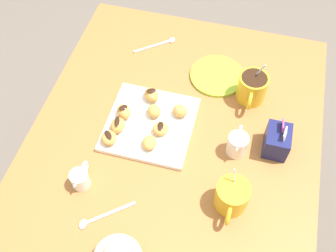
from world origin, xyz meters
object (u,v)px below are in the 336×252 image
(beignet_3, at_px, (124,112))
(beignet_6, at_px, (154,111))
(sugar_caddy, at_px, (277,141))
(coffee_mug_mustard_right, at_px, (232,196))
(dining_table, at_px, (175,151))
(beignet_0, at_px, (149,143))
(beignet_1, at_px, (161,129))
(coffee_mug_mustard_left, at_px, (252,88))
(cream_pitcher_white, at_px, (237,143))
(beignet_7, at_px, (181,111))
(pastry_plate_square, at_px, (150,125))
(chocolate_sauce_pitcher, at_px, (80,178))
(beignet_4, at_px, (109,138))
(saucer_lime_left, at_px, (217,76))
(beignet_5, at_px, (151,95))
(beignet_2, at_px, (118,125))

(beignet_3, height_order, beignet_6, beignet_3)
(sugar_caddy, bearing_deg, coffee_mug_mustard_right, -25.26)
(dining_table, distance_m, beignet_0, 0.18)
(sugar_caddy, bearing_deg, beignet_1, -83.40)
(beignet_3, distance_m, beignet_6, 0.09)
(coffee_mug_mustard_left, height_order, cream_pitcher_white, coffee_mug_mustard_left)
(coffee_mug_mustard_right, relative_size, beignet_7, 2.87)
(pastry_plate_square, bearing_deg, beignet_0, 15.83)
(chocolate_sauce_pitcher, xyz_separation_m, beignet_4, (-0.15, 0.03, 0.00))
(dining_table, bearing_deg, sugar_caddy, 93.00)
(sugar_caddy, relative_size, beignet_0, 2.11)
(beignet_0, xyz_separation_m, beignet_4, (0.02, -0.12, 0.00))
(cream_pitcher_white, relative_size, beignet_7, 2.24)
(dining_table, distance_m, sugar_caddy, 0.34)
(coffee_mug_mustard_right, xyz_separation_m, beignet_7, (-0.25, -0.20, -0.01))
(pastry_plate_square, xyz_separation_m, coffee_mug_mustard_right, (0.19, 0.28, 0.04))
(dining_table, relative_size, beignet_3, 19.38)
(saucer_lime_left, relative_size, beignet_5, 3.36)
(beignet_7, bearing_deg, beignet_1, -29.89)
(dining_table, bearing_deg, beignet_5, -131.50)
(saucer_lime_left, distance_m, beignet_2, 0.39)
(cream_pitcher_white, bearing_deg, beignet_1, -89.53)
(dining_table, relative_size, pastry_plate_square, 3.90)
(sugar_caddy, bearing_deg, beignet_0, -75.12)
(beignet_1, distance_m, beignet_7, 0.09)
(sugar_caddy, height_order, chocolate_sauce_pitcher, sugar_caddy)
(beignet_5, bearing_deg, cream_pitcher_white, 68.87)
(sugar_caddy, distance_m, beignet_0, 0.37)
(pastry_plate_square, height_order, beignet_3, beignet_3)
(sugar_caddy, bearing_deg, beignet_2, -82.37)
(coffee_mug_mustard_right, xyz_separation_m, beignet_0, (-0.11, -0.26, -0.02))
(beignet_4, bearing_deg, beignet_1, 117.23)
(dining_table, height_order, coffee_mug_mustard_left, coffee_mug_mustard_left)
(coffee_mug_mustard_right, height_order, beignet_0, coffee_mug_mustard_right)
(pastry_plate_square, relative_size, beignet_7, 5.65)
(dining_table, xyz_separation_m, beignet_3, (-0.01, -0.17, 0.16))
(coffee_mug_mustard_right, height_order, beignet_1, coffee_mug_mustard_right)
(saucer_lime_left, distance_m, beignet_4, 0.44)
(beignet_4, distance_m, beignet_6, 0.16)
(coffee_mug_mustard_left, xyz_separation_m, beignet_7, (0.14, -0.20, -0.02))
(dining_table, distance_m, pastry_plate_square, 0.15)
(sugar_caddy, xyz_separation_m, beignet_3, (0.01, -0.47, -0.01))
(beignet_4, height_order, beignet_6, beignet_6)
(dining_table, height_order, beignet_6, beignet_6)
(coffee_mug_mustard_right, height_order, sugar_caddy, coffee_mug_mustard_right)
(dining_table, xyz_separation_m, beignet_7, (-0.05, 0.00, 0.16))
(beignet_4, xyz_separation_m, beignet_5, (-0.19, 0.08, 0.00))
(beignet_0, bearing_deg, dining_table, 143.07)
(sugar_caddy, height_order, beignet_1, sugar_caddy)
(beignet_0, relative_size, beignet_2, 0.96)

